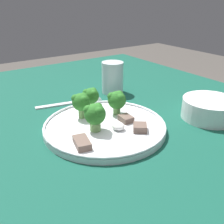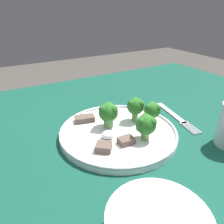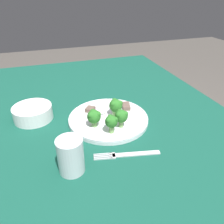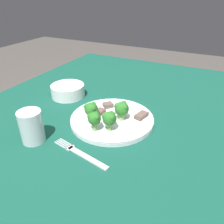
{
  "view_description": "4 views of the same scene",
  "coord_description": "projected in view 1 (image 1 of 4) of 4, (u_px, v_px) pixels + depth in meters",
  "views": [
    {
      "loc": [
        0.42,
        -0.33,
        1.03
      ],
      "look_at": [
        -0.04,
        -0.01,
        0.77
      ],
      "focal_mm": 42.0,
      "sensor_mm": 36.0,
      "label": 1
    },
    {
      "loc": [
        0.2,
        0.35,
        1.02
      ],
      "look_at": [
        -0.03,
        -0.06,
        0.79
      ],
      "focal_mm": 35.0,
      "sensor_mm": 36.0,
      "label": 2
    },
    {
      "loc": [
        -0.66,
        0.15,
        1.16
      ],
      "look_at": [
        -0.06,
        -0.04,
        0.79
      ],
      "focal_mm": 35.0,
      "sensor_mm": 36.0,
      "label": 3
    },
    {
      "loc": [
        -0.6,
        -0.32,
        1.13
      ],
      "look_at": [
        -0.06,
        -0.05,
        0.79
      ],
      "focal_mm": 35.0,
      "sensor_mm": 36.0,
      "label": 4
    }
  ],
  "objects": [
    {
      "name": "meat_slice_rear_slice",
      "position": [
        126.0,
        119.0,
        0.62
      ],
      "size": [
        0.04,
        0.03,
        0.01
      ],
      "color": "brown",
      "rests_on": "dinner_plate"
    },
    {
      "name": "drinking_glass",
      "position": [
        113.0,
        79.0,
        0.82
      ],
      "size": [
        0.07,
        0.07,
        0.1
      ],
      "color": "silver",
      "rests_on": "table"
    },
    {
      "name": "fork",
      "position": [
        69.0,
        103.0,
        0.75
      ],
      "size": [
        0.06,
        0.19,
        0.0
      ],
      "color": "silver",
      "rests_on": "table"
    },
    {
      "name": "meat_slice_middle_slice",
      "position": [
        82.0,
        143.0,
        0.52
      ],
      "size": [
        0.05,
        0.04,
        0.01
      ],
      "color": "brown",
      "rests_on": "dinner_plate"
    },
    {
      "name": "broccoli_floret_near_rim_left",
      "position": [
        95.0,
        114.0,
        0.56
      ],
      "size": [
        0.05,
        0.05,
        0.06
      ],
      "color": "#709E56",
      "rests_on": "dinner_plate"
    },
    {
      "name": "sauce_dollop",
      "position": [
        117.0,
        125.0,
        0.58
      ],
      "size": [
        0.03,
        0.03,
        0.02
      ],
      "color": "white",
      "rests_on": "dinner_plate"
    },
    {
      "name": "meat_slice_front_slice",
      "position": [
        140.0,
        128.0,
        0.58
      ],
      "size": [
        0.04,
        0.04,
        0.01
      ],
      "color": "brown",
      "rests_on": "dinner_plate"
    },
    {
      "name": "broccoli_floret_back_left",
      "position": [
        81.0,
        102.0,
        0.62
      ],
      "size": [
        0.04,
        0.04,
        0.06
      ],
      "color": "#709E56",
      "rests_on": "dinner_plate"
    },
    {
      "name": "dinner_plate",
      "position": [
        105.0,
        126.0,
        0.6
      ],
      "size": [
        0.28,
        0.28,
        0.02
      ],
      "color": "white",
      "rests_on": "table"
    },
    {
      "name": "cream_bowl",
      "position": [
        209.0,
        109.0,
        0.66
      ],
      "size": [
        0.14,
        0.14,
        0.05
      ],
      "color": "white",
      "rests_on": "table"
    },
    {
      "name": "broccoli_floret_front_left",
      "position": [
        91.0,
        96.0,
        0.66
      ],
      "size": [
        0.04,
        0.04,
        0.06
      ],
      "color": "#709E56",
      "rests_on": "dinner_plate"
    },
    {
      "name": "table",
      "position": [
        126.0,
        163.0,
        0.64
      ],
      "size": [
        1.37,
        1.01,
        0.74
      ],
      "color": "#114738",
      "rests_on": "ground_plane"
    },
    {
      "name": "broccoli_floret_center_left",
      "position": [
        117.0,
        100.0,
        0.64
      ],
      "size": [
        0.05,
        0.05,
        0.06
      ],
      "color": "#709E56",
      "rests_on": "dinner_plate"
    }
  ]
}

